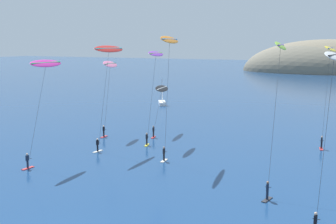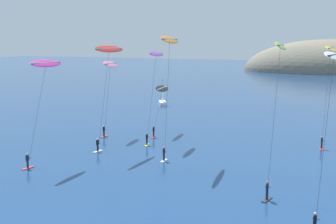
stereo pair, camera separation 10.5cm
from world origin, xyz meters
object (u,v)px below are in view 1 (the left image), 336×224
kitesurfer_lime (279,60)px  kitesurfer_pink (110,70)px  kitesurfer_black (161,92)px  kitesurfer_white (333,71)px  sailboat_near (162,102)px  kitesurfer_orange (169,48)px  kitesurfer_red (108,56)px  kitesurfer_magenta (45,71)px  kitesurfer_yellow (330,55)px  kitesurfer_purple (155,61)px

kitesurfer_lime → kitesurfer_pink: bearing=155.9°
kitesurfer_black → kitesurfer_lime: bearing=-38.1°
kitesurfer_pink → kitesurfer_white: bearing=-30.2°
sailboat_near → kitesurfer_lime: kitesurfer_lime is taller
kitesurfer_orange → kitesurfer_lime: (13.45, -4.25, -1.01)m
kitesurfer_red → kitesurfer_magenta: bearing=-108.1°
kitesurfer_pink → kitesurfer_magenta: (1.86, -15.61, 0.78)m
sailboat_near → kitesurfer_black: kitesurfer_black is taller
sailboat_near → kitesurfer_pink: bearing=-77.4°
kitesurfer_yellow → kitesurfer_magenta: (-27.73, -23.05, -1.54)m
sailboat_near → kitesurfer_magenta: (8.51, -45.46, 9.67)m
kitesurfer_purple → kitesurfer_magenta: bearing=-112.9°
kitesurfer_lime → kitesurfer_magenta: 25.51m
kitesurfer_black → kitesurfer_magenta: kitesurfer_magenta is taller
kitesurfer_red → kitesurfer_lime: kitesurfer_lime is taller
kitesurfer_red → kitesurfer_lime: bearing=-12.6°
kitesurfer_pink → kitesurfer_red: kitesurfer_red is taller
kitesurfer_purple → kitesurfer_lime: 22.10m
kitesurfer_white → kitesurfer_purple: 30.16m
kitesurfer_black → kitesurfer_yellow: bearing=8.2°
kitesurfer_white → kitesurfer_pink: kitesurfer_white is taller
kitesurfer_yellow → kitesurfer_orange: size_ratio=0.92×
kitesurfer_yellow → kitesurfer_purple: 23.09m
kitesurfer_yellow → kitesurfer_orange: 22.13m
kitesurfer_yellow → kitesurfer_pink: kitesurfer_yellow is taller
kitesurfer_red → kitesurfer_orange: kitesurfer_orange is taller
kitesurfer_black → kitesurfer_orange: size_ratio=0.55×
kitesurfer_red → kitesurfer_magenta: size_ratio=1.13×
kitesurfer_purple → kitesurfer_orange: size_ratio=0.87×
sailboat_near → kitesurfer_white: bearing=-51.3°
kitesurfer_pink → kitesurfer_black: bearing=32.7°
sailboat_near → kitesurfer_red: bearing=-73.0°
sailboat_near → kitesurfer_purple: kitesurfer_purple is taller
kitesurfer_yellow → kitesurfer_white: kitesurfer_yellow is taller
kitesurfer_magenta → kitesurfer_orange: bearing=33.3°
kitesurfer_yellow → kitesurfer_black: size_ratio=1.68×
kitesurfer_orange → kitesurfer_magenta: (-11.78, -7.74, -2.56)m
kitesurfer_white → kitesurfer_yellow: bearing=96.0°
kitesurfer_red → kitesurfer_orange: size_ratio=0.92×
kitesurfer_pink → kitesurfer_lime: (27.09, -12.11, 2.32)m
kitesurfer_purple → kitesurfer_black: bearing=108.4°
kitesurfer_pink → sailboat_near: bearing=102.6°
sailboat_near → kitesurfer_red: 40.21m
kitesurfer_purple → kitesurfer_magenta: 16.00m
kitesurfer_purple → kitesurfer_lime: kitesurfer_lime is taller
kitesurfer_orange → kitesurfer_magenta: bearing=-146.7°
kitesurfer_black → kitesurfer_orange: kitesurfer_orange is taller
kitesurfer_black → kitesurfer_pink: 8.33m
kitesurfer_black → kitesurfer_lime: (20.67, -16.23, 5.68)m
sailboat_near → kitesurfer_white: (38.99, -48.66, 10.77)m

